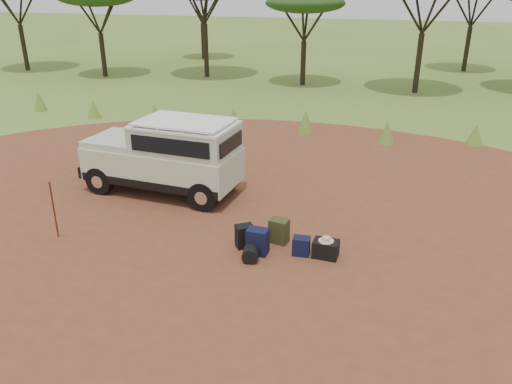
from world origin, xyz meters
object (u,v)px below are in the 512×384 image
(backpack_navy, at_px, (258,242))
(backpack_olive, at_px, (279,231))
(safari_vehicle, at_px, (167,158))
(walking_staff, at_px, (54,210))
(duffel_navy, at_px, (301,246))
(hard_case, at_px, (326,249))
(backpack_black, at_px, (245,236))

(backpack_navy, bearing_deg, backpack_olive, 64.52)
(backpack_navy, bearing_deg, safari_vehicle, 144.60)
(walking_staff, bearing_deg, duffel_navy, -31.75)
(backpack_navy, bearing_deg, hard_case, 13.10)
(walking_staff, bearing_deg, hard_case, -32.09)
(safari_vehicle, relative_size, backpack_navy, 7.65)
(safari_vehicle, xyz_separation_m, hard_case, (4.66, -2.26, -0.81))
(backpack_olive, bearing_deg, duffel_navy, -23.14)
(backpack_black, bearing_deg, hard_case, -32.83)
(safari_vehicle, xyz_separation_m, backpack_black, (2.91, -2.33, -0.74))
(hard_case, bearing_deg, backpack_olive, 166.21)
(backpack_black, xyz_separation_m, backpack_olive, (0.67, 0.40, 0.02))
(hard_case, bearing_deg, backpack_navy, -166.02)
(walking_staff, xyz_separation_m, duffel_navy, (5.31, 0.92, -0.55))
(backpack_black, relative_size, duffel_navy, 1.28)
(walking_staff, distance_m, backpack_black, 4.19)
(duffel_navy, relative_size, hard_case, 0.76)
(backpack_navy, relative_size, backpack_olive, 1.03)
(safari_vehicle, distance_m, hard_case, 5.25)
(backpack_olive, height_order, duffel_navy, backpack_olive)
(walking_staff, relative_size, backpack_black, 3.02)
(backpack_black, relative_size, backpack_navy, 0.90)
(walking_staff, bearing_deg, backpack_olive, -26.13)
(safari_vehicle, relative_size, duffel_navy, 10.87)
(safari_vehicle, bearing_deg, duffel_navy, -24.94)
(duffel_navy, bearing_deg, backpack_navy, -170.92)
(backpack_black, xyz_separation_m, hard_case, (1.76, 0.06, -0.07))
(backpack_navy, bearing_deg, duffel_navy, 15.74)
(safari_vehicle, relative_size, hard_case, 8.30)
(walking_staff, distance_m, backpack_olive, 4.93)
(backpack_olive, xyz_separation_m, duffel_navy, (0.58, -0.39, -0.08))
(backpack_black, bearing_deg, duffel_navy, -34.41)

